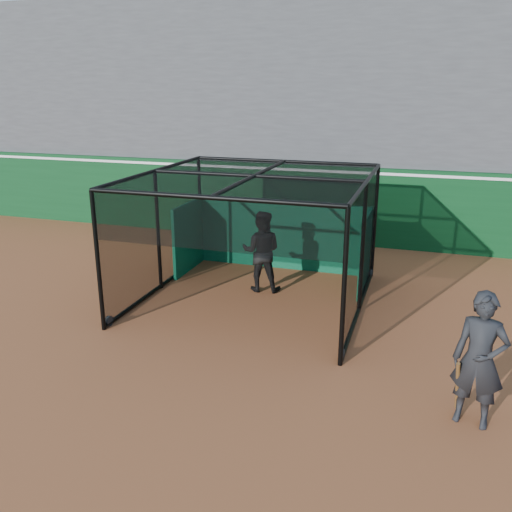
% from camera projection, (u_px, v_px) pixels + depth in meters
% --- Properties ---
extents(ground, '(120.00, 120.00, 0.00)m').
position_uv_depth(ground, '(219.00, 355.00, 10.32)').
color(ground, brown).
rests_on(ground, ground).
extents(outfield_wall, '(50.00, 0.50, 2.50)m').
position_uv_depth(outfield_wall, '(314.00, 202.00, 17.66)').
color(outfield_wall, '#0B3D19').
rests_on(outfield_wall, ground).
extents(grandstand, '(50.00, 7.85, 8.95)m').
position_uv_depth(grandstand, '(338.00, 98.00, 20.13)').
color(grandstand, '#4C4C4F').
rests_on(grandstand, ground).
extents(batting_cage, '(5.09, 5.29, 2.98)m').
position_uv_depth(batting_cage, '(255.00, 240.00, 12.63)').
color(batting_cage, black).
rests_on(batting_cage, ground).
extents(batter, '(1.09, 0.91, 2.02)m').
position_uv_depth(batter, '(261.00, 251.00, 13.35)').
color(batter, black).
rests_on(batter, ground).
extents(on_deck_player, '(0.86, 0.65, 2.11)m').
position_uv_depth(on_deck_player, '(479.00, 360.00, 7.96)').
color(on_deck_player, black).
rests_on(on_deck_player, ground).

